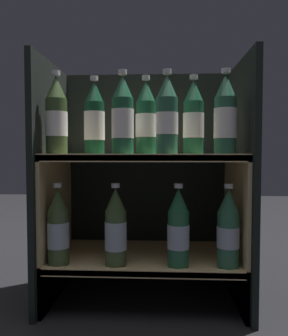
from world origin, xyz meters
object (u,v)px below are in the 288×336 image
at_px(bottle_upper_front_0, 56,118).
at_px(bottle_lower_front_1, 116,229).
at_px(bottle_upper_back_1, 146,120).
at_px(bottle_upper_back_2, 193,120).
at_px(bottle_lower_front_3, 228,230).
at_px(bottle_upper_front_2, 167,117).
at_px(bottle_upper_front_1, 123,118).
at_px(bottle_lower_front_2, 178,230).
at_px(bottle_upper_front_3, 225,117).
at_px(bottle_upper_back_0, 94,120).
at_px(bottle_lower_front_0, 58,229).

height_order(bottle_upper_front_0, bottle_lower_front_1, bottle_upper_front_0).
height_order(bottle_upper_front_0, bottle_upper_back_1, same).
relative_size(bottle_upper_back_2, bottle_lower_front_3, 1.00).
height_order(bottle_upper_front_2, bottle_upper_back_1, same).
xyz_separation_m(bottle_upper_front_2, bottle_upper_back_2, (0.09, 0.08, -0.00)).
distance_m(bottle_upper_front_0, bottle_lower_front_3, 0.64).
distance_m(bottle_upper_front_1, bottle_upper_back_2, 0.24).
height_order(bottle_upper_front_0, bottle_upper_front_1, same).
distance_m(bottle_upper_front_0, bottle_lower_front_1, 0.40).
height_order(bottle_upper_back_2, bottle_lower_front_3, bottle_upper_back_2).
xyz_separation_m(bottle_upper_front_2, bottle_lower_front_2, (0.04, 0.00, -0.35)).
bearing_deg(bottle_lower_front_2, bottle_lower_front_3, -0.00).
bearing_deg(bottle_upper_front_1, bottle_upper_front_3, 0.00).
bearing_deg(bottle_upper_back_0, bottle_lower_front_0, -143.19).
bearing_deg(bottle_upper_front_0, bottle_lower_front_2, 0.00).
xyz_separation_m(bottle_upper_back_2, bottle_lower_front_0, (-0.43, -0.08, -0.35)).
xyz_separation_m(bottle_upper_back_1, bottle_lower_front_2, (0.11, -0.08, -0.35)).
bearing_deg(bottle_upper_back_1, bottle_upper_back_0, -180.00).
distance_m(bottle_upper_front_1, bottle_upper_back_1, 0.10).
bearing_deg(bottle_upper_back_0, bottle_upper_front_0, -143.60).
relative_size(bottle_upper_front_0, bottle_upper_front_1, 1.00).
xyz_separation_m(bottle_upper_front_1, bottle_upper_front_2, (0.14, 0.00, 0.00)).
xyz_separation_m(bottle_upper_front_1, bottle_lower_front_1, (-0.02, 0.00, -0.35)).
bearing_deg(bottle_upper_front_0, bottle_upper_front_1, -0.00).
height_order(bottle_upper_back_0, bottle_upper_back_1, same).
height_order(bottle_upper_front_1, bottle_lower_front_3, bottle_upper_front_1).
height_order(bottle_upper_back_1, bottle_upper_back_2, same).
bearing_deg(bottle_lower_front_0, bottle_upper_front_0, 180.00).
height_order(bottle_upper_front_3, bottle_upper_back_1, same).
relative_size(bottle_upper_front_2, bottle_lower_front_2, 1.00).
relative_size(bottle_upper_front_0, bottle_upper_back_2, 1.00).
bearing_deg(bottle_upper_front_2, bottle_upper_front_0, 180.00).
relative_size(bottle_upper_back_2, bottle_lower_front_0, 1.00).
height_order(bottle_lower_front_1, bottle_lower_front_3, same).
height_order(bottle_upper_front_0, bottle_upper_front_2, same).
relative_size(bottle_upper_front_3, bottle_lower_front_0, 1.00).
height_order(bottle_upper_front_1, bottle_lower_front_1, bottle_upper_front_1).
height_order(bottle_upper_front_0, bottle_lower_front_3, bottle_upper_front_0).
xyz_separation_m(bottle_upper_front_1, bottle_upper_front_3, (0.32, 0.00, -0.00)).
distance_m(bottle_upper_back_0, bottle_upper_back_2, 0.33).
height_order(bottle_upper_front_3, bottle_upper_back_2, same).
bearing_deg(bottle_upper_back_1, bottle_upper_front_2, -48.37).
distance_m(bottle_upper_front_0, bottle_upper_front_1, 0.21).
bearing_deg(bottle_upper_front_3, bottle_upper_back_1, 162.63).
xyz_separation_m(bottle_upper_back_1, bottle_lower_front_3, (0.26, -0.08, -0.35)).
xyz_separation_m(bottle_upper_front_0, bottle_lower_front_0, (0.00, 0.00, -0.35)).
distance_m(bottle_upper_back_2, bottle_lower_front_0, 0.56).
xyz_separation_m(bottle_upper_front_0, bottle_lower_front_1, (0.19, 0.00, -0.35)).
distance_m(bottle_upper_front_2, bottle_upper_back_2, 0.12).
height_order(bottle_lower_front_0, bottle_lower_front_3, same).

